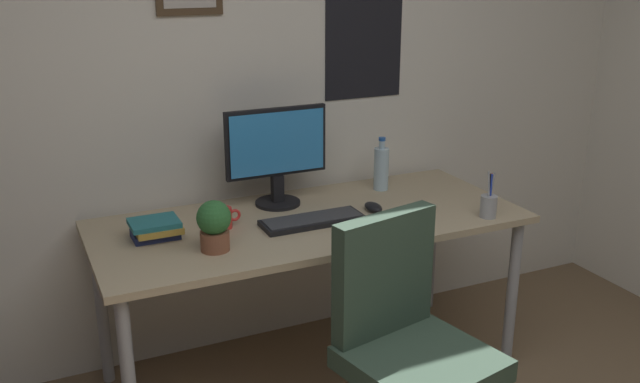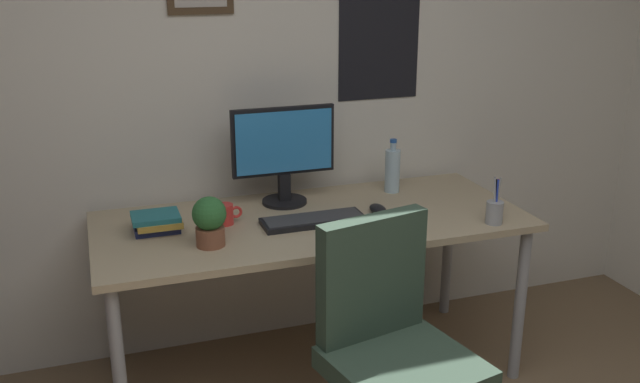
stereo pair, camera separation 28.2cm
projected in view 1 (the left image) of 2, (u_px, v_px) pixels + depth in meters
The scene contains 11 objects.
wall_back at pixel (238, 73), 3.12m from camera, with size 4.40×0.10×2.60m.
desk at pixel (310, 234), 2.98m from camera, with size 1.80×0.77×0.75m.
office_chair at pixel (406, 337), 2.46m from camera, with size 0.58×0.58×0.95m.
monitor at pixel (277, 152), 3.05m from camera, with size 0.46×0.20×0.43m.
keyboard at pixel (313, 220), 2.90m from camera, with size 0.43×0.15×0.03m.
computer_mouse at pixel (373, 207), 3.03m from camera, with size 0.06×0.11×0.04m.
water_bottle at pixel (381, 168), 3.29m from camera, with size 0.07×0.07×0.25m.
coffee_mug_near at pixel (224, 218), 2.84m from camera, with size 0.11×0.07×0.09m.
potted_plant at pixel (214, 224), 2.60m from camera, with size 0.13×0.13×0.20m.
pen_cup at pixel (489, 205), 2.95m from camera, with size 0.07×0.07×0.20m.
book_stack_left at pixel (156, 229), 2.73m from camera, with size 0.19×0.16×0.08m.
Camera 1 is at (-0.98, -0.84, 1.79)m, focal length 39.38 mm.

